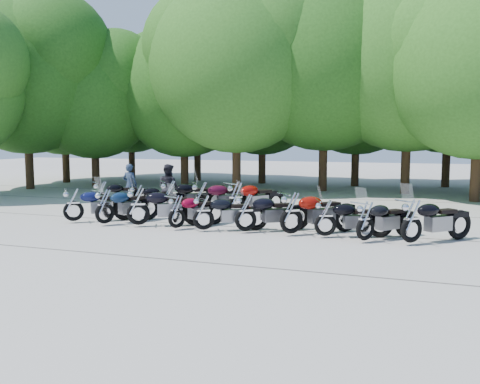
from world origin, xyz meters
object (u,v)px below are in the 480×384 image
(motorcycle_1, at_px, (105,205))
(motorcycle_7, at_px, (326,216))
(motorcycle_5, at_px, (246,211))
(motorcycle_11, at_px, (138,197))
(motorcycle_14, at_px, (236,198))
(motorcycle_0, at_px, (73,203))
(rider_1, at_px, (168,188))
(rider_0, at_px, (130,185))
(motorcycle_12, at_px, (170,195))
(motorcycle_4, at_px, (204,211))
(motorcycle_2, at_px, (138,205))
(motorcycle_10, at_px, (102,194))
(motorcycle_9, at_px, (412,219))
(motorcycle_3, at_px, (177,210))
(motorcycle_13, at_px, (201,197))
(motorcycle_8, at_px, (365,220))
(motorcycle_6, at_px, (292,211))

(motorcycle_1, bearing_deg, motorcycle_7, -150.23)
(motorcycle_1, distance_m, motorcycle_5, 4.62)
(motorcycle_11, height_order, motorcycle_14, motorcycle_14)
(motorcycle_0, relative_size, rider_1, 1.27)
(motorcycle_5, relative_size, motorcycle_14, 0.91)
(rider_0, bearing_deg, motorcycle_7, 155.43)
(motorcycle_11, relative_size, motorcycle_12, 0.85)
(motorcycle_0, height_order, motorcycle_4, motorcycle_0)
(motorcycle_2, relative_size, rider_1, 1.38)
(rider_0, bearing_deg, motorcycle_10, 75.31)
(motorcycle_4, relative_size, motorcycle_9, 0.91)
(motorcycle_3, bearing_deg, motorcycle_7, -148.40)
(motorcycle_5, xyz_separation_m, motorcycle_13, (-2.46, 2.43, 0.06))
(motorcycle_1, bearing_deg, rider_0, -41.08)
(motorcycle_2, xyz_separation_m, motorcycle_8, (6.88, -0.11, -0.07))
(motorcycle_9, distance_m, motorcycle_14, 6.31)
(motorcycle_11, height_order, motorcycle_13, motorcycle_13)
(motorcycle_14, bearing_deg, motorcycle_7, 178.25)
(motorcycle_3, xyz_separation_m, motorcycle_10, (-4.52, 2.76, 0.04))
(motorcycle_6, distance_m, motorcycle_14, 3.49)
(motorcycle_12, relative_size, motorcycle_13, 1.00)
(motorcycle_0, xyz_separation_m, motorcycle_4, (4.62, -0.06, -0.02))
(motorcycle_1, distance_m, motorcycle_7, 6.93)
(motorcycle_2, bearing_deg, motorcycle_12, -21.45)
(motorcycle_11, relative_size, rider_1, 1.18)
(motorcycle_4, relative_size, motorcycle_11, 1.04)
(motorcycle_10, xyz_separation_m, rider_1, (2.48, 0.68, 0.26))
(rider_1, bearing_deg, motorcycle_5, 157.19)
(motorcycle_1, relative_size, motorcycle_5, 1.01)
(motorcycle_11, height_order, motorcycle_12, motorcycle_12)
(motorcycle_6, relative_size, motorcycle_14, 0.99)
(motorcycle_0, distance_m, rider_1, 3.82)
(motorcycle_1, xyz_separation_m, motorcycle_8, (8.02, 0.00, -0.03))
(motorcycle_12, bearing_deg, motorcycle_2, 143.73)
(motorcycle_5, distance_m, motorcycle_13, 3.45)
(motorcycle_3, height_order, rider_0, rider_0)
(motorcycle_5, relative_size, motorcycle_13, 0.92)
(rider_1, bearing_deg, motorcycle_12, 135.77)
(motorcycle_3, bearing_deg, motorcycle_14, -81.14)
(motorcycle_4, xyz_separation_m, motorcycle_12, (-2.50, 2.74, 0.08))
(motorcycle_12, distance_m, motorcycle_14, 2.57)
(motorcycle_14, bearing_deg, motorcycle_9, -171.62)
(motorcycle_12, relative_size, rider_0, 1.43)
(motorcycle_5, relative_size, motorcycle_7, 1.06)
(motorcycle_7, height_order, motorcycle_14, motorcycle_14)
(motorcycle_10, distance_m, motorcycle_12, 2.91)
(motorcycle_13, relative_size, rider_1, 1.40)
(rider_0, bearing_deg, motorcycle_5, 147.78)
(motorcycle_8, relative_size, motorcycle_9, 0.92)
(rider_0, bearing_deg, motorcycle_6, 152.73)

